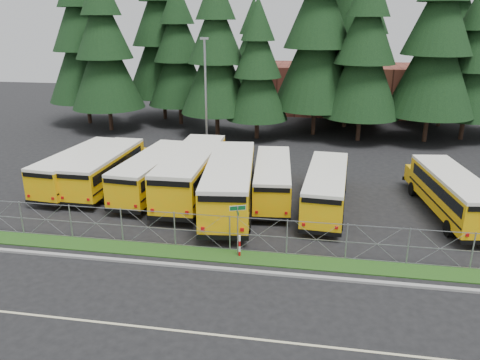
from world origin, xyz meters
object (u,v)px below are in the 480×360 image
object	(u,v)px
striped_bollard	(240,246)
bus_6	(326,189)
street_sign	(238,220)
bus_3	(193,173)
bus_4	(230,184)
light_standard	(206,92)
bus_2	(154,174)
bus_5	(273,180)
bus_1	(108,169)
bus_east	(450,194)
bus_0	(82,169)

from	to	relation	value
striped_bollard	bus_6	bearing A→B (deg)	58.72
street_sign	bus_3	bearing A→B (deg)	118.97
bus_4	light_standard	world-z (taller)	light_standard
bus_2	bus_5	distance (m)	8.30
bus_5	bus_6	size ratio (longest dim) A/B	0.97
bus_1	bus_east	xyz separation A→B (m)	(23.02, -1.30, 0.03)
bus_3	bus_4	size ratio (longest dim) A/B	0.99
bus_5	street_sign	bearing A→B (deg)	-101.30
bus_2	bus_east	bearing A→B (deg)	1.94
bus_1	bus_2	size ratio (longest dim) A/B	0.98
bus_2	striped_bollard	distance (m)	11.24
bus_6	striped_bollard	distance (m)	8.47
bus_3	bus_east	size ratio (longest dim) A/B	1.15
bus_0	bus_6	bearing A→B (deg)	0.63
bus_6	light_standard	distance (m)	16.45
bus_5	bus_6	xyz separation A→B (m)	(3.56, -1.34, 0.04)
bus_1	bus_5	size ratio (longest dim) A/B	1.03
bus_4	bus_5	distance (m)	3.31
bus_1	striped_bollard	world-z (taller)	bus_1
bus_east	striped_bollard	world-z (taller)	bus_east
bus_6	bus_0	bearing A→B (deg)	179.25
bus_east	bus_2	bearing A→B (deg)	169.70
bus_6	light_standard	bearing A→B (deg)	135.90
bus_east	light_standard	size ratio (longest dim) A/B	1.04
bus_2	bus_4	world-z (taller)	bus_4
bus_0	bus_east	size ratio (longest dim) A/B	0.98
bus_1	street_sign	size ratio (longest dim) A/B	3.67
bus_1	street_sign	bearing A→B (deg)	-37.39
bus_0	bus_east	xyz separation A→B (m)	(24.95, -1.16, 0.02)
bus_1	striped_bollard	xyz separation A→B (m)	(11.11, -8.80, -0.75)
bus_6	bus_3	bearing A→B (deg)	177.23
bus_east	bus_0	bearing A→B (deg)	169.61
bus_4	street_sign	bearing A→B (deg)	-82.39
bus_0	bus_5	xyz separation A→B (m)	(13.86, -0.11, -0.04)
bus_0	bus_3	world-z (taller)	bus_3
bus_4	light_standard	xyz separation A→B (m)	(-4.56, 12.64, 3.90)
bus_0	bus_2	xyz separation A→B (m)	(5.57, -0.29, 0.03)
street_sign	striped_bollard	bearing A→B (deg)	-38.15
bus_0	striped_bollard	bearing A→B (deg)	-28.21
bus_4	bus_east	distance (m)	13.65
bus_2	bus_5	xyz separation A→B (m)	(8.29, 0.18, -0.06)
bus_2	bus_0	bearing A→B (deg)	-178.46
bus_0	bus_5	size ratio (longest dim) A/B	1.03
bus_1	bus_2	bearing A→B (deg)	-5.80
bus_0	bus_6	distance (m)	17.48
striped_bollard	light_standard	distance (m)	20.65
bus_6	light_standard	size ratio (longest dim) A/B	1.02
bus_2	bus_6	distance (m)	11.91
bus_east	street_sign	bearing A→B (deg)	-156.09
bus_5	bus_east	bearing A→B (deg)	-10.44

